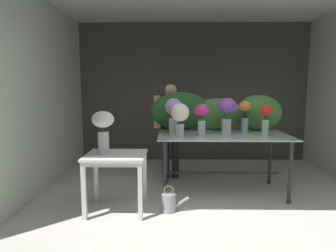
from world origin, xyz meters
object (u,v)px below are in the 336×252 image
Objects in this scene: vase_ivory_roses at (180,116)px; vase_white_roses_tall at (103,127)px; side_table_white at (116,162)px; vase_sunset_hydrangea at (245,114)px; vase_scarlet_snapdragons at (266,116)px; vase_lilac_peonies at (174,112)px; vase_magenta_lilies at (202,116)px; vase_violet_dahlias at (227,112)px; watering_can at (169,202)px; display_table_glass at (223,143)px; florist at (171,121)px.

vase_white_roses_tall is (-0.95, -0.39, -0.10)m from vase_ivory_roses.
side_table_white is 2.02m from vase_sunset_hydrangea.
vase_lilac_peonies is at bearing 173.13° from vase_scarlet_snapdragons.
side_table_white is 1.33m from vase_magenta_lilies.
side_table_white is 1.41× the size of vase_violet_dahlias.
vase_white_roses_tall is 1.52× the size of watering_can.
display_table_glass is 2.53× the size of side_table_white.
vase_scarlet_snapdragons is (0.90, 0.03, -0.00)m from vase_magenta_lilies.
vase_scarlet_snapdragons reaches higher than vase_white_roses_tall.
display_table_glass is 0.85m from vase_lilac_peonies.
vase_scarlet_snapdragons is (0.52, -0.09, -0.06)m from vase_violet_dahlias.
vase_lilac_peonies is 1.47× the size of watering_can.
side_table_white is at bearing -154.08° from vase_ivory_roses.
vase_scarlet_snapdragons is (1.34, -0.82, 0.16)m from florist.
florist is at bearing 63.80° from side_table_white.
vase_ivory_roses is at bearing -82.14° from florist.
vase_violet_dahlias is 0.98× the size of vase_white_roses_tall.
display_table_glass is 0.54m from vase_magenta_lilies.
florist is (-0.77, 0.70, 0.25)m from display_table_glass.
vase_ivory_roses is 1.03m from vase_white_roses_tall.
vase_lilac_peonies is (-0.72, 0.04, 0.44)m from display_table_glass.
side_table_white is at bearing -155.35° from vase_magenta_lilies.
display_table_glass is 4.06× the size of vase_ivory_roses.
display_table_glass is at bearing 24.67° from side_table_white.
display_table_glass is 0.46m from vase_violet_dahlias.
vase_scarlet_snapdragons is 1.24× the size of watering_can.
vase_violet_dahlias reaches higher than vase_scarlet_snapdragons.
florist reaches higher than vase_magenta_lilies.
watering_can is at bearing -2.32° from side_table_white.
side_table_white is 1.65× the size of vase_magenta_lilies.
vase_white_roses_tall is at bearing -157.62° from vase_sunset_hydrangea.
side_table_white is 0.46× the size of florist.
vase_violet_dahlias is at bearing 23.14° from side_table_white.
florist reaches higher than vase_ivory_roses.
vase_magenta_lilies is 0.40m from vase_violet_dahlias.
florist is at bearing 137.56° from display_table_glass.
florist is 1.64m from watering_can.
vase_scarlet_snapdragons is at bearing -47.79° from vase_sunset_hydrangea.
vase_scarlet_snapdragons is 2.22m from vase_white_roses_tall.
florist reaches higher than vase_violet_dahlias.
watering_can is at bearing -90.32° from florist.
watering_can is (-0.82, -0.66, -1.08)m from vase_violet_dahlias.
vase_violet_dahlias is at bearing 21.33° from vase_white_roses_tall.
vase_magenta_lilies is at bearing 24.65° from side_table_white.
watering_can is at bearing -138.44° from display_table_glass.
vase_sunset_hydrangea is 1.06m from vase_ivory_roses.
florist is 3.51× the size of vase_ivory_roses.
vase_violet_dahlias is 1.20× the size of vase_scarlet_snapdragons.
vase_lilac_peonies reaches higher than vase_ivory_roses.
display_table_glass reaches higher than watering_can.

